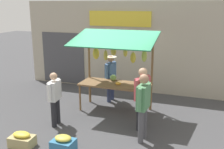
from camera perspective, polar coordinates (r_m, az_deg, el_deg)
The scene contains 9 objects.
ground_plane at distance 8.55m, azimuth 0.68°, elevation -7.62°, with size 40.00×40.00×0.00m, color #424244.
street_backdrop at distance 10.14m, azimuth 4.43°, elevation 5.93°, with size 9.00×0.30×3.40m.
market_stall at distance 8.13m, azimuth 0.77°, elevation 2.69°, with size 2.50×1.46×2.50m.
vendor_with_sunhat at distance 9.05m, azimuth -0.31°, elevation -0.03°, with size 0.41×0.69×1.60m.
shopper_with_ponytail at distance 7.41m, azimuth -12.24°, elevation -4.51°, with size 0.27×0.66×1.51m.
shopper_in_grey_tee at distance 7.03m, azimuth 6.53°, elevation -4.15°, with size 0.34×0.70×1.70m.
shopper_in_striped_shirt at distance 6.43m, azimuth 6.75°, elevation -6.05°, with size 0.25×0.72×1.70m.
produce_crate_near at distance 6.80m, azimuth -18.80°, elevation -13.18°, with size 0.60×0.40×0.37m.
produce_crate_side at distance 6.26m, azimuth -10.42°, elevation -14.77°, with size 0.51×0.41×0.45m.
Camera 1 is at (-2.56, 7.46, 3.29)m, focal length 42.47 mm.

